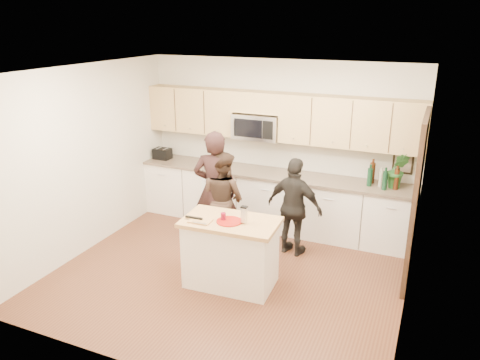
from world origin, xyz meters
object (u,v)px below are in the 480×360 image
at_px(woman_left, 215,189).
at_px(woman_right, 294,207).
at_px(toaster, 162,154).
at_px(island, 231,252).
at_px(woman_center, 223,199).

height_order(woman_left, woman_right, woman_left).
bearing_deg(toaster, island, -40.96).
xyz_separation_m(woman_left, woman_right, (1.18, 0.17, -0.16)).
distance_m(island, woman_center, 1.21).
bearing_deg(woman_left, woman_right, 173.62).
bearing_deg(woman_left, island, 110.74).
height_order(woman_center, woman_right, woman_center).
bearing_deg(woman_center, woman_right, -155.65).
height_order(toaster, woman_left, woman_left).
relative_size(island, woman_right, 0.85).
bearing_deg(island, toaster, 136.13).
relative_size(island, woman_center, 0.84).
distance_m(toaster, woman_center, 1.84).
distance_m(island, toaster, 2.94).
bearing_deg(woman_right, island, 77.79).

